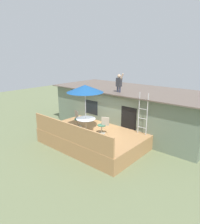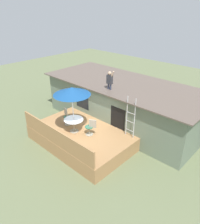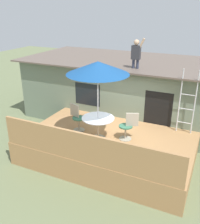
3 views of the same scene
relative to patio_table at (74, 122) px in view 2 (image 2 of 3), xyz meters
The scene contains 10 objects.
ground_plane 1.44m from the patio_table, 48.14° to the left, with size 40.00×40.00×0.00m, color #66704C.
house 3.90m from the patio_table, 86.13° to the left, with size 10.50×4.50×2.67m.
deck 1.06m from the patio_table, 48.14° to the left, with size 5.50×3.52×0.80m, color #A87A4C.
deck_railing 1.45m from the patio_table, 79.50° to the right, with size 5.40×0.08×0.90m, color #A87A4C.
patio_table is the anchor object (origin of this frame).
patio_umbrella 1.76m from the patio_table, behind, with size 1.90×1.90×2.54m.
step_ladder 3.02m from the patio_table, 34.45° to the left, with size 0.52×0.04×2.20m.
person_figure 3.09m from the patio_table, 80.67° to the left, with size 0.47×0.20×1.11m.
patio_chair_left 0.98m from the patio_table, 163.27° to the left, with size 0.61×0.44×0.92m.
patio_chair_right 0.97m from the patio_table, 22.91° to the left, with size 0.60×0.44×0.92m.
Camera 2 is at (7.76, -6.73, 7.11)m, focal length 35.12 mm.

